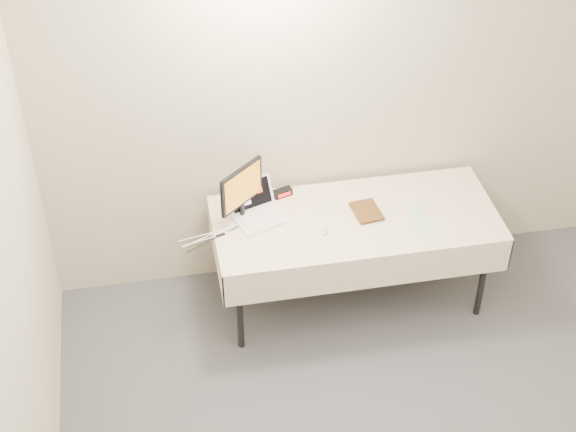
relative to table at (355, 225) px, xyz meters
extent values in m
cube|color=beige|center=(0.00, 0.45, 0.67)|extent=(4.00, 0.10, 2.70)
cylinder|color=black|center=(-0.82, -0.30, -0.33)|extent=(0.04, 0.04, 0.69)
cylinder|color=black|center=(0.82, -0.30, -0.33)|extent=(0.04, 0.04, 0.69)
cylinder|color=black|center=(-0.82, 0.29, -0.33)|extent=(0.04, 0.04, 0.69)
cylinder|color=black|center=(0.82, 0.29, -0.33)|extent=(0.04, 0.04, 0.69)
cube|color=gray|center=(0.00, 0.00, 0.03)|extent=(1.80, 0.75, 0.04)
cube|color=beige|center=(0.00, 0.00, 0.06)|extent=(1.86, 0.81, 0.01)
cube|color=beige|center=(0.00, -0.40, -0.07)|extent=(1.86, 0.01, 0.25)
cube|color=beige|center=(0.00, 0.40, -0.07)|extent=(1.86, 0.01, 0.25)
cube|color=beige|center=(-0.93, 0.00, -0.07)|extent=(0.01, 0.81, 0.25)
cube|color=beige|center=(0.93, 0.00, -0.07)|extent=(0.01, 0.81, 0.25)
cube|color=white|center=(-0.61, 0.08, 0.07)|extent=(0.37, 0.31, 0.02)
cube|color=white|center=(-0.66, 0.22, 0.17)|extent=(0.33, 0.19, 0.20)
cube|color=black|center=(-0.66, 0.22, 0.17)|extent=(0.28, 0.15, 0.17)
cylinder|color=black|center=(-0.72, 0.15, 0.07)|extent=(0.18, 0.18, 0.01)
cube|color=black|center=(-0.72, 0.15, 0.12)|extent=(0.03, 0.03, 0.09)
cube|color=black|center=(-0.72, 0.15, 0.31)|extent=(0.30, 0.26, 0.28)
cube|color=orange|center=(-0.72, 0.15, 0.31)|extent=(0.25, 0.22, 0.24)
imported|color=brown|center=(0.00, 0.02, 0.18)|extent=(0.17, 0.04, 0.23)
cube|color=black|center=(-0.43, 0.32, 0.09)|extent=(0.14, 0.09, 0.05)
cube|color=#FF0C0E|center=(-0.42, 0.29, 0.09)|extent=(0.09, 0.03, 0.02)
ellipsoid|color=#B9B9BB|center=(-0.23, -0.11, 0.07)|extent=(0.06, 0.09, 0.02)
cube|color=#B2DAAE|center=(0.42, -0.10, 0.06)|extent=(0.15, 0.32, 0.00)
cube|color=black|center=(-0.89, -0.02, 0.07)|extent=(0.06, 0.03, 0.01)
camera|label=1|loc=(-1.26, -4.29, 3.68)|focal=55.00mm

